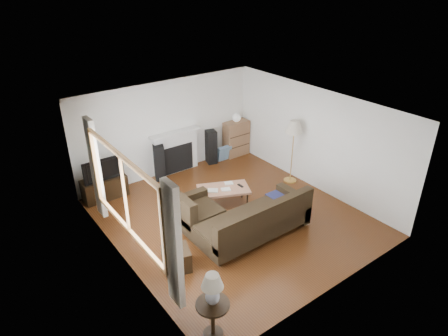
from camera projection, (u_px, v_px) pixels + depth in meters
room at (233, 167)px, 8.27m from camera, size 5.10×5.60×2.54m
window at (125, 195)px, 6.68m from camera, size 0.12×2.74×1.54m
curtain_near at (174, 246)px, 5.69m from camera, size 0.10×0.35×2.10m
curtain_far at (96, 169)px, 7.87m from camera, size 0.10×0.35×2.10m
fireplace at (176, 152)px, 10.54m from camera, size 1.40×0.26×1.15m
tv_stand at (105, 188)px, 9.48m from camera, size 1.02×0.46×0.51m
television at (102, 168)px, 9.24m from camera, size 0.95×0.12×0.55m
speaker_left at (159, 162)px, 10.21m from camera, size 0.36×0.39×0.95m
speaker_right at (211, 147)px, 11.07m from camera, size 0.34×0.38×0.95m
bookshelf at (236, 138)px, 11.52m from camera, size 0.74×0.35×1.02m
globe_lamp at (237, 118)px, 11.24m from camera, size 0.24×0.24×0.24m
sectional_sofa at (254, 218)px, 8.04m from camera, size 2.63×1.92×0.85m
coffee_table at (224, 197)px, 9.18m from camera, size 1.32×1.05×0.45m
footstool at (176, 259)px, 7.27m from camera, size 0.61×0.61×0.40m
floor_lamp at (292, 152)px, 9.94m from camera, size 0.45×0.45×1.65m
side_table at (213, 319)px, 5.89m from camera, size 0.51×0.51×0.63m
table_lamp at (212, 290)px, 5.63m from camera, size 0.33×0.33×0.53m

